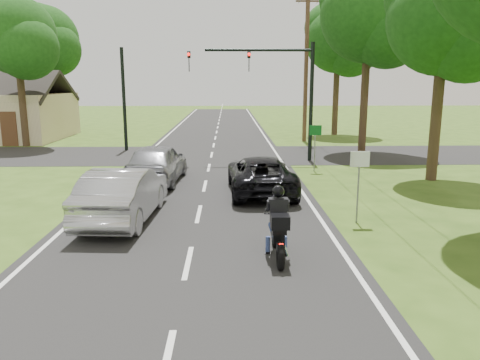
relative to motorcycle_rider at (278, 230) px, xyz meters
name	(u,v)px	position (x,y,z in m)	size (l,w,h in m)	color
ground	(188,263)	(-2.08, -0.21, -0.69)	(140.00, 140.00, 0.00)	#304D15
road	(207,176)	(-2.08, 9.79, -0.69)	(8.00, 100.00, 0.01)	black
cross_road	(212,155)	(-2.08, 15.79, -0.69)	(60.00, 7.00, 0.01)	black
motorcycle_rider	(278,230)	(0.00, 0.00, 0.00)	(0.58, 2.05, 1.76)	black
dark_suv	(261,174)	(0.05, 6.61, 0.00)	(2.27, 4.93, 1.37)	black
silver_sedan	(123,194)	(-4.26, 3.22, 0.11)	(1.68, 4.83, 1.59)	#A9AAAE
silver_suv	(157,163)	(-4.05, 8.52, 0.13)	(1.92, 4.77, 1.63)	gray
traffic_signal	(275,80)	(1.26, 13.79, 3.44)	(6.38, 0.44, 6.00)	black
signal_pole_far	(124,100)	(-7.28, 17.79, 2.31)	(0.20, 0.20, 6.00)	black
utility_pole_far	(306,66)	(4.12, 21.79, 4.39)	(1.60, 0.28, 10.00)	brown
sign_white	(359,169)	(2.62, 2.77, 0.90)	(0.55, 0.07, 2.12)	slate
sign_green	(315,137)	(2.82, 10.77, 0.90)	(0.55, 0.07, 2.12)	slate
tree_row_c	(453,25)	(7.67, 8.59, 5.54)	(4.80, 4.65, 8.76)	#332316
tree_row_d	(375,19)	(7.02, 16.55, 6.74)	(5.76, 5.58, 10.45)	#332316
tree_row_e	(342,43)	(7.40, 25.57, 6.14)	(5.28, 5.12, 9.61)	#332316
tree_left_near	(19,40)	(-13.81, 19.57, 5.84)	(5.12, 4.96, 9.22)	#332316
tree_left_far	(48,43)	(-15.78, 29.55, 6.44)	(5.76, 5.58, 10.14)	#332316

